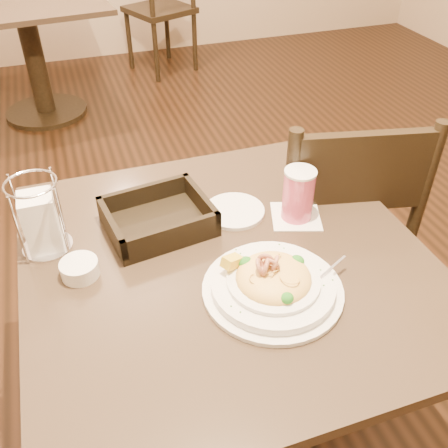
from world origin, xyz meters
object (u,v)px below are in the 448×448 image
object	(u,v)px
bread_basket	(158,220)
side_plate	(234,211)
drink_glass	(298,195)
napkin_caddy	(41,221)
dining_chair_near	(331,233)
dining_chair_far	(163,4)
butter_ramekin	(80,269)
pasta_bowl	(273,282)
main_table	(227,323)
background_table	(30,39)

from	to	relation	value
bread_basket	side_plate	size ratio (longest dim) A/B	1.75
drink_glass	napkin_caddy	size ratio (longest dim) A/B	0.83
dining_chair_near	drink_glass	bearing A→B (deg)	46.65
dining_chair_far	butter_ramekin	distance (m)	3.08
napkin_caddy	butter_ramekin	xyz separation A→B (m)	(0.06, -0.12, -0.06)
drink_glass	bread_basket	world-z (taller)	drink_glass
drink_glass	butter_ramekin	size ratio (longest dim) A/B	1.84
pasta_bowl	side_plate	xyz separation A→B (m)	(0.02, 0.29, -0.02)
pasta_bowl	side_plate	world-z (taller)	pasta_bowl
main_table	napkin_caddy	size ratio (longest dim) A/B	4.97
side_plate	main_table	bearing A→B (deg)	-115.43
dining_chair_far	bread_basket	xyz separation A→B (m)	(-0.66, -2.84, 0.24)
pasta_bowl	bread_basket	size ratio (longest dim) A/B	1.21
dining_chair_near	napkin_caddy	bearing A→B (deg)	16.80
dining_chair_far	butter_ramekin	xyz separation A→B (m)	(-0.86, -2.95, 0.24)
pasta_bowl	napkin_caddy	xyz separation A→B (m)	(-0.44, 0.30, 0.05)
drink_glass	napkin_caddy	distance (m)	0.60
dining_chair_far	bread_basket	world-z (taller)	dining_chair_far
main_table	pasta_bowl	size ratio (longest dim) A/B	2.79
bread_basket	dining_chair_near	bearing A→B (deg)	7.95
pasta_bowl	butter_ramekin	bearing A→B (deg)	154.26
main_table	pasta_bowl	distance (m)	0.29
dining_chair_far	pasta_bowl	bearing A→B (deg)	59.03
dining_chair_near	side_plate	bearing A→B (deg)	24.71
dining_chair_far	napkin_caddy	world-z (taller)	dining_chair_far
drink_glass	butter_ramekin	world-z (taller)	drink_glass
drink_glass	side_plate	size ratio (longest dim) A/B	0.99
main_table	bread_basket	distance (m)	0.32
dining_chair_far	butter_ramekin	world-z (taller)	dining_chair_far
main_table	background_table	distance (m)	2.54
napkin_caddy	butter_ramekin	world-z (taller)	napkin_caddy
background_table	pasta_bowl	distance (m)	2.69
dining_chair_far	napkin_caddy	bearing A→B (deg)	49.80
napkin_caddy	bread_basket	bearing A→B (deg)	-2.36
dining_chair_near	napkin_caddy	world-z (taller)	dining_chair_near
main_table	drink_glass	world-z (taller)	drink_glass
main_table	napkin_caddy	bearing A→B (deg)	156.45
dining_chair_near	drink_glass	xyz separation A→B (m)	(-0.21, -0.15, 0.29)
background_table	bread_basket	bearing A→B (deg)	-83.16
main_table	pasta_bowl	bearing A→B (deg)	-67.78
dining_chair_far	butter_ramekin	bearing A→B (deg)	51.59
dining_chair_near	napkin_caddy	xyz separation A→B (m)	(-0.81, -0.07, 0.30)
pasta_bowl	drink_glass	bearing A→B (deg)	54.13
main_table	butter_ramekin	bearing A→B (deg)	171.57
main_table	butter_ramekin	distance (m)	0.40
dining_chair_far	background_table	bearing A→B (deg)	5.21
background_table	drink_glass	bearing A→B (deg)	-75.72
main_table	dining_chair_near	size ratio (longest dim) A/B	0.97
dining_chair_near	pasta_bowl	world-z (taller)	dining_chair_near
main_table	bread_basket	world-z (taller)	bread_basket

